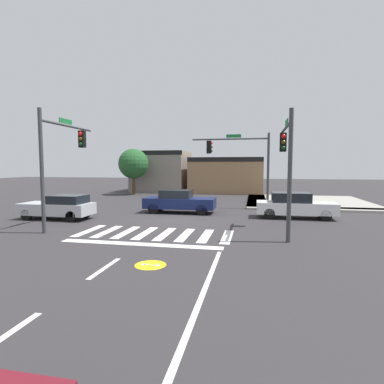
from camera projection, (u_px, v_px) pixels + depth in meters
The scene contains 13 objects.
ground_plane at pixel (178, 218), 18.86m from camera, with size 120.00×120.00×0.00m, color #302D30.
crosswalk_near at pixel (155, 233), 14.46m from camera, with size 7.15×2.75×0.01m.
lane_markings at pixel (97, 308), 6.89m from camera, with size 6.80×20.25×0.01m.
bike_detector_marking at pixel (150, 265), 9.87m from camera, with size 1.01×1.01×0.01m.
curb_corner_northeast at pixel (301, 202), 26.39m from camera, with size 10.00×10.60×0.15m.
storefront_row at pixel (198, 173), 37.91m from camera, with size 15.53×7.05×4.93m.
traffic_signal_southeast at pixel (287, 154), 13.99m from camera, with size 0.32×4.16×5.48m.
traffic_signal_northeast at pixel (240, 156), 22.80m from camera, with size 5.70×0.32×5.55m.
traffic_signal_southwest at pixel (62, 151), 15.77m from camera, with size 0.32×4.53×5.81m.
car_white at pixel (294, 205), 18.68m from camera, with size 4.62×1.71×1.56m.
car_navy at pixel (179, 201), 20.83m from camera, with size 4.74×1.81×1.55m.
car_silver at pixel (59, 207), 18.33m from camera, with size 4.24×1.72×1.45m.
roadside_tree at pixel (133, 164), 33.91m from camera, with size 3.29×3.29×5.04m.
Camera 1 is at (4.49, -18.13, 3.16)m, focal length 28.92 mm.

